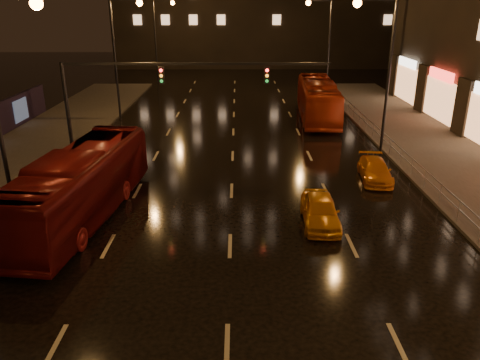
% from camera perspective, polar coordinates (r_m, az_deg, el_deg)
% --- Properties ---
extents(ground, '(140.00, 140.00, 0.00)m').
position_cam_1_polar(ground, '(28.53, -0.94, 1.73)').
color(ground, black).
rests_on(ground, ground).
extents(traffic_signal, '(15.31, 0.32, 6.20)m').
position_cam_1_polar(traffic_signal, '(27.87, -11.66, 10.91)').
color(traffic_signal, black).
rests_on(traffic_signal, ground).
extents(railing_right, '(0.05, 56.00, 1.00)m').
position_cam_1_polar(railing_right, '(28.14, 20.27, 2.05)').
color(railing_right, '#99999E').
rests_on(railing_right, sidewalk_right).
extents(bus_red, '(4.02, 11.73, 3.20)m').
position_cam_1_polar(bus_red, '(22.39, -18.89, -0.56)').
color(bus_red, '#630E0E').
rests_on(bus_red, ground).
extents(bus_curb, '(3.59, 11.96, 3.28)m').
position_cam_1_polar(bus_curb, '(40.61, 9.45, 9.64)').
color(bus_curb, '#A12910').
rests_on(bus_curb, ground).
extents(taxi_near, '(1.76, 3.98, 1.33)m').
position_cam_1_polar(taxi_near, '(21.17, 9.75, -3.67)').
color(taxi_near, orange).
rests_on(taxi_near, ground).
extents(taxi_far, '(1.98, 4.03, 1.13)m').
position_cam_1_polar(taxi_far, '(27.16, 16.13, 1.14)').
color(taxi_far, orange).
rests_on(taxi_far, ground).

